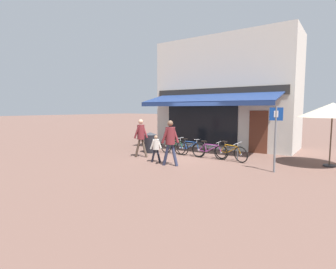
{
  "coord_description": "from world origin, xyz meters",
  "views": [
    {
      "loc": [
        6.13,
        -10.41,
        2.19
      ],
      "look_at": [
        -0.46,
        -0.85,
        1.05
      ],
      "focal_mm": 28.0,
      "sensor_mm": 36.0,
      "label": 1
    }
  ],
  "objects_px": {
    "pedestrian_child": "(156,146)",
    "pedestrian_second_adult": "(170,138)",
    "bicycle_green": "(174,146)",
    "bicycle_purple": "(210,151)",
    "bicycle_orange": "(230,152)",
    "cafe_parasol": "(333,110)",
    "litter_bin": "(150,142)",
    "parking_sign": "(276,132)",
    "pedestrian_adult": "(141,134)",
    "bicycle_blue": "(189,148)"
  },
  "relations": [
    {
      "from": "bicycle_green",
      "to": "pedestrian_child",
      "type": "xyz_separation_m",
      "value": [
        0.49,
        -2.08,
        0.3
      ]
    },
    {
      "from": "bicycle_green",
      "to": "cafe_parasol",
      "type": "height_order",
      "value": "cafe_parasol"
    },
    {
      "from": "bicycle_green",
      "to": "pedestrian_child",
      "type": "distance_m",
      "value": 2.16
    },
    {
      "from": "litter_bin",
      "to": "parking_sign",
      "type": "bearing_deg",
      "value": -7.67
    },
    {
      "from": "bicycle_purple",
      "to": "pedestrian_adult",
      "type": "xyz_separation_m",
      "value": [
        -2.72,
        -1.43,
        0.71
      ]
    },
    {
      "from": "pedestrian_adult",
      "to": "pedestrian_child",
      "type": "height_order",
      "value": "pedestrian_adult"
    },
    {
      "from": "bicycle_orange",
      "to": "litter_bin",
      "type": "distance_m",
      "value": 4.1
    },
    {
      "from": "pedestrian_adult",
      "to": "parking_sign",
      "type": "bearing_deg",
      "value": -0.98
    },
    {
      "from": "bicycle_green",
      "to": "litter_bin",
      "type": "height_order",
      "value": "litter_bin"
    },
    {
      "from": "bicycle_green",
      "to": "litter_bin",
      "type": "distance_m",
      "value": 1.26
    },
    {
      "from": "bicycle_purple",
      "to": "pedestrian_second_adult",
      "type": "xyz_separation_m",
      "value": [
        -0.63,
        -2.16,
        0.72
      ]
    },
    {
      "from": "bicycle_purple",
      "to": "cafe_parasol",
      "type": "height_order",
      "value": "cafe_parasol"
    },
    {
      "from": "cafe_parasol",
      "to": "bicycle_green",
      "type": "bearing_deg",
      "value": -170.66
    },
    {
      "from": "bicycle_orange",
      "to": "parking_sign",
      "type": "xyz_separation_m",
      "value": [
        2.01,
        -1.07,
        1.05
      ]
    },
    {
      "from": "pedestrian_child",
      "to": "litter_bin",
      "type": "distance_m",
      "value": 2.48
    },
    {
      "from": "bicycle_orange",
      "to": "pedestrian_adult",
      "type": "relative_size",
      "value": 0.98
    },
    {
      "from": "pedestrian_adult",
      "to": "pedestrian_child",
      "type": "xyz_separation_m",
      "value": [
        1.26,
        -0.54,
        -0.39
      ]
    },
    {
      "from": "pedestrian_child",
      "to": "litter_bin",
      "type": "relative_size",
      "value": 1.1
    },
    {
      "from": "bicycle_orange",
      "to": "parking_sign",
      "type": "distance_m",
      "value": 2.51
    },
    {
      "from": "bicycle_orange",
      "to": "cafe_parasol",
      "type": "relative_size",
      "value": 0.71
    },
    {
      "from": "bicycle_green",
      "to": "cafe_parasol",
      "type": "bearing_deg",
      "value": 15.25
    },
    {
      "from": "bicycle_blue",
      "to": "cafe_parasol",
      "type": "bearing_deg",
      "value": 10.78
    },
    {
      "from": "pedestrian_child",
      "to": "bicycle_blue",
      "type": "bearing_deg",
      "value": 86.16
    },
    {
      "from": "bicycle_orange",
      "to": "cafe_parasol",
      "type": "distance_m",
      "value": 4.1
    },
    {
      "from": "pedestrian_second_adult",
      "to": "litter_bin",
      "type": "xyz_separation_m",
      "value": [
        -2.54,
        1.98,
        -0.56
      ]
    },
    {
      "from": "pedestrian_adult",
      "to": "pedestrian_child",
      "type": "distance_m",
      "value": 1.42
    },
    {
      "from": "pedestrian_adult",
      "to": "pedestrian_second_adult",
      "type": "height_order",
      "value": "pedestrian_second_adult"
    },
    {
      "from": "bicycle_orange",
      "to": "pedestrian_child",
      "type": "xyz_separation_m",
      "value": [
        -2.38,
        -2.05,
        0.31
      ]
    },
    {
      "from": "bicycle_green",
      "to": "pedestrian_child",
      "type": "height_order",
      "value": "pedestrian_child"
    },
    {
      "from": "pedestrian_adult",
      "to": "pedestrian_child",
      "type": "bearing_deg",
      "value": -28.51
    },
    {
      "from": "bicycle_green",
      "to": "bicycle_purple",
      "type": "relative_size",
      "value": 1.02
    },
    {
      "from": "litter_bin",
      "to": "pedestrian_adult",
      "type": "bearing_deg",
      "value": -70.26
    },
    {
      "from": "bicycle_blue",
      "to": "litter_bin",
      "type": "bearing_deg",
      "value": -169.83
    },
    {
      "from": "parking_sign",
      "to": "cafe_parasol",
      "type": "bearing_deg",
      "value": 54.82
    },
    {
      "from": "pedestrian_child",
      "to": "parking_sign",
      "type": "height_order",
      "value": "parking_sign"
    },
    {
      "from": "pedestrian_second_adult",
      "to": "cafe_parasol",
      "type": "bearing_deg",
      "value": 39.03
    },
    {
      "from": "pedestrian_child",
      "to": "pedestrian_second_adult",
      "type": "distance_m",
      "value": 0.94
    },
    {
      "from": "bicycle_green",
      "to": "pedestrian_child",
      "type": "relative_size",
      "value": 1.55
    },
    {
      "from": "bicycle_green",
      "to": "bicycle_orange",
      "type": "distance_m",
      "value": 2.87
    },
    {
      "from": "bicycle_green",
      "to": "pedestrian_second_adult",
      "type": "relative_size",
      "value": 0.99
    },
    {
      "from": "bicycle_orange",
      "to": "litter_bin",
      "type": "xyz_separation_m",
      "value": [
        -4.09,
        -0.25,
        0.15
      ]
    },
    {
      "from": "bicycle_green",
      "to": "cafe_parasol",
      "type": "relative_size",
      "value": 0.72
    },
    {
      "from": "bicycle_orange",
      "to": "pedestrian_child",
      "type": "height_order",
      "value": "pedestrian_child"
    },
    {
      "from": "bicycle_green",
      "to": "parking_sign",
      "type": "bearing_deg",
      "value": -6.87
    },
    {
      "from": "pedestrian_child",
      "to": "parking_sign",
      "type": "bearing_deg",
      "value": 17.33
    },
    {
      "from": "bicycle_green",
      "to": "cafe_parasol",
      "type": "xyz_separation_m",
      "value": [
        6.41,
        1.05,
        1.76
      ]
    },
    {
      "from": "parking_sign",
      "to": "bicycle_purple",
      "type": "bearing_deg",
      "value": 161.19
    },
    {
      "from": "litter_bin",
      "to": "parking_sign",
      "type": "relative_size",
      "value": 0.45
    },
    {
      "from": "bicycle_purple",
      "to": "litter_bin",
      "type": "distance_m",
      "value": 3.18
    },
    {
      "from": "bicycle_purple",
      "to": "litter_bin",
      "type": "xyz_separation_m",
      "value": [
        -3.17,
        -0.18,
        0.16
      ]
    }
  ]
}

